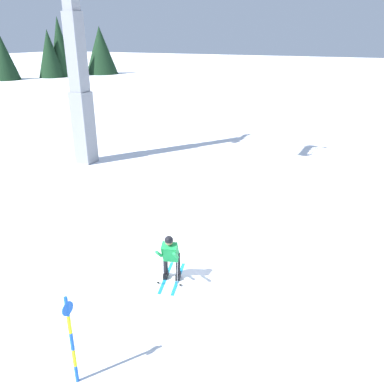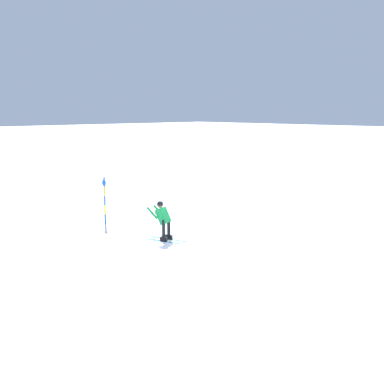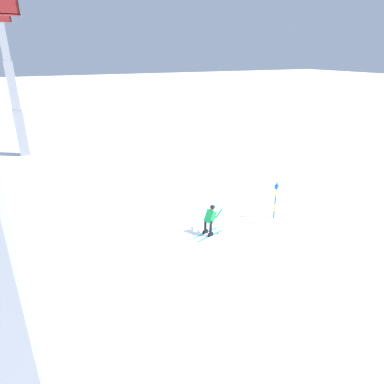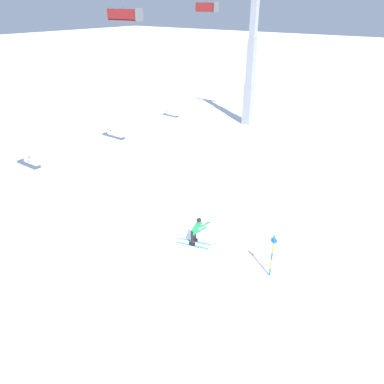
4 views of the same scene
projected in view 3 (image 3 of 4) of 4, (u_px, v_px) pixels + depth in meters
ground_plane at (189, 241)px, 15.90m from camera, size 260.00×260.00×0.00m
skier_carving_main at (210, 218)px, 16.20m from camera, size 0.99×1.68×1.63m
lift_tower_far at (14, 95)px, 27.32m from camera, size 0.79×3.01×11.95m
trail_marker_pole at (275, 199)px, 17.67m from camera, size 0.07×0.28×2.05m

